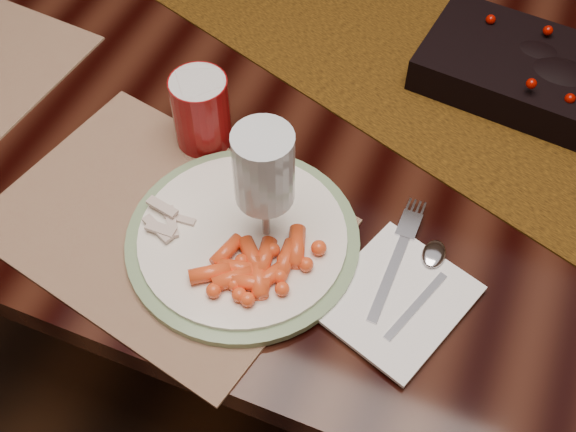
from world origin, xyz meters
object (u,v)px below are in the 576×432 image
at_px(centerpiece, 548,74).
at_px(red_cup, 201,111).
at_px(turkey_shreds, 169,222).
at_px(wine_glass, 265,194).
at_px(placemat_main, 162,225).
at_px(mashed_potatoes, 266,175).
at_px(dining_table, 338,229).
at_px(baby_carrots, 247,258).
at_px(dinner_plate, 243,239).
at_px(napkin, 396,299).

distance_m(centerpiece, red_cup, 0.48).
height_order(turkey_shreds, wine_glass, wine_glass).
relative_size(centerpiece, wine_glass, 1.85).
xyz_separation_m(placemat_main, mashed_potatoes, (0.10, 0.09, 0.04)).
bearing_deg(dining_table, baby_carrots, -91.16).
bearing_deg(dinner_plate, red_cup, 130.93).
bearing_deg(placemat_main, baby_carrots, 2.98).
bearing_deg(placemat_main, dinner_plate, 19.77).
xyz_separation_m(placemat_main, baby_carrots, (0.12, -0.02, 0.03)).
distance_m(dining_table, red_cup, 0.49).
relative_size(placemat_main, baby_carrots, 3.58).
height_order(dinner_plate, wine_glass, wine_glass).
height_order(baby_carrots, turkey_shreds, baby_carrots).
bearing_deg(centerpiece, napkin, -102.68).
distance_m(mashed_potatoes, red_cup, 0.13).
bearing_deg(mashed_potatoes, dining_table, 82.38).
height_order(red_cup, wine_glass, wine_glass).
bearing_deg(placemat_main, wine_glass, 24.82).
bearing_deg(red_cup, dinner_plate, -49.07).
bearing_deg(dinner_plate, mashed_potatoes, 92.85).
bearing_deg(wine_glass, centerpiece, 55.67).
bearing_deg(napkin, red_cup, 175.00).
bearing_deg(centerpiece, dining_table, -164.34).
xyz_separation_m(placemat_main, red_cup, (-0.01, 0.15, 0.05)).
bearing_deg(dinner_plate, baby_carrots, -58.19).
relative_size(baby_carrots, red_cup, 1.09).
bearing_deg(placemat_main, mashed_potatoes, 55.98).
xyz_separation_m(mashed_potatoes, wine_glass, (0.03, -0.07, 0.05)).
xyz_separation_m(placemat_main, dinner_plate, (0.10, 0.01, 0.01)).
bearing_deg(mashed_potatoes, turkey_shreds, -129.10).
xyz_separation_m(centerpiece, baby_carrots, (-0.26, -0.43, -0.01)).
xyz_separation_m(centerpiece, wine_glass, (-0.26, -0.38, 0.06)).
bearing_deg(mashed_potatoes, centerpiece, 47.43).
bearing_deg(red_cup, napkin, -24.53).
distance_m(centerpiece, dinner_plate, 0.48).
height_order(centerpiece, wine_glass, wine_glass).
height_order(placemat_main, red_cup, red_cup).
distance_m(placemat_main, wine_glass, 0.16).
bearing_deg(wine_glass, placemat_main, -167.57).
bearing_deg(dining_table, placemat_main, -111.36).
distance_m(centerpiece, baby_carrots, 0.50).
distance_m(centerpiece, napkin, 0.41).
relative_size(dinner_plate, mashed_potatoes, 3.91).
relative_size(placemat_main, wine_glass, 2.14).
height_order(mashed_potatoes, wine_glass, wine_glass).
relative_size(centerpiece, baby_carrots, 3.09).
bearing_deg(turkey_shreds, centerpiece, 48.24).
height_order(dinner_plate, red_cup, red_cup).
relative_size(placemat_main, dinner_plate, 1.42).
height_order(mashed_potatoes, red_cup, red_cup).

